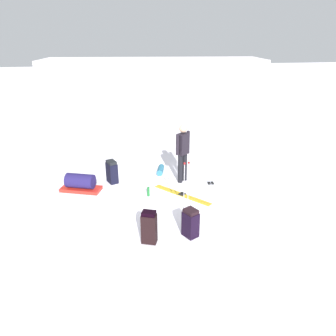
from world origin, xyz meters
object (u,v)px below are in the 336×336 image
(backpack_bright, at_px, (149,227))
(ski_poles_planted_near, at_px, (186,187))
(ski_pair_near, at_px, (211,184))
(sleeping_mat_rolled, at_px, (161,170))
(ski_pair_far, at_px, (182,195))
(backpack_small_spare, at_px, (112,172))
(backpack_large_dark, at_px, (190,223))
(skier_standing, at_px, (183,150))
(gear_sled, at_px, (80,183))
(thermos_bottle, at_px, (148,192))

(backpack_bright, relative_size, ski_poles_planted_near, 0.52)
(ski_pair_near, distance_m, sleeping_mat_rolled, 1.69)
(ski_pair_far, distance_m, backpack_small_spare, 2.18)
(ski_pair_far, height_order, ski_poles_planted_near, ski_poles_planted_near)
(ski_poles_planted_near, xyz_separation_m, sleeping_mat_rolled, (-0.18, 2.68, -0.67))
(backpack_bright, bearing_deg, ski_pair_far, 60.28)
(backpack_large_dark, distance_m, backpack_small_spare, 3.43)
(skier_standing, height_order, gear_sled, skier_standing)
(ski_pair_near, distance_m, ski_poles_planted_near, 2.09)
(ski_pair_near, distance_m, gear_sled, 3.67)
(skier_standing, xyz_separation_m, sleeping_mat_rolled, (-0.53, 0.73, -0.86))
(ski_pair_far, distance_m, backpack_bright, 2.28)
(ski_pair_near, distance_m, backpack_large_dark, 2.71)
(skier_standing, height_order, sleeping_mat_rolled, skier_standing)
(skier_standing, bearing_deg, thermos_bottle, -144.61)
(sleeping_mat_rolled, bearing_deg, gear_sled, -160.09)
(ski_pair_near, xyz_separation_m, ski_poles_planted_near, (-1.11, -1.60, 0.75))
(ski_pair_near, bearing_deg, sleeping_mat_rolled, 140.13)
(backpack_large_dark, bearing_deg, skier_standing, 81.17)
(backpack_bright, bearing_deg, backpack_small_spare, 102.72)
(ski_pair_far, relative_size, thermos_bottle, 5.62)
(ski_pair_far, bearing_deg, backpack_large_dark, -96.97)
(sleeping_mat_rolled, bearing_deg, ski_pair_near, -39.87)
(backpack_large_dark, relative_size, gear_sled, 0.54)
(skier_standing, distance_m, ski_poles_planted_near, 1.99)
(ski_poles_planted_near, relative_size, gear_sled, 1.17)
(gear_sled, distance_m, sleeping_mat_rolled, 2.51)
(backpack_small_spare, relative_size, thermos_bottle, 2.56)
(sleeping_mat_rolled, height_order, thermos_bottle, thermos_bottle)
(ski_poles_planted_near, bearing_deg, backpack_bright, -137.52)
(backpack_bright, height_order, ski_poles_planted_near, ski_poles_planted_near)
(skier_standing, distance_m, thermos_bottle, 1.57)
(backpack_large_dark, height_order, backpack_small_spare, backpack_small_spare)
(ski_pair_far, bearing_deg, thermos_bottle, 173.13)
(thermos_bottle, bearing_deg, sleeping_mat_rolled, 69.57)
(skier_standing, xyz_separation_m, gear_sled, (-2.89, -0.12, -0.73))
(sleeping_mat_rolled, bearing_deg, thermos_bottle, -110.43)
(thermos_bottle, bearing_deg, backpack_large_dark, -71.54)
(backpack_large_dark, height_order, sleeping_mat_rolled, backpack_large_dark)
(backpack_small_spare, height_order, thermos_bottle, backpack_small_spare)
(backpack_small_spare, distance_m, thermos_bottle, 1.42)
(ski_pair_near, height_order, sleeping_mat_rolled, sleeping_mat_rolled)
(ski_poles_planted_near, distance_m, sleeping_mat_rolled, 2.77)
(gear_sled, bearing_deg, ski_pair_near, -3.58)
(backpack_large_dark, xyz_separation_m, backpack_bright, (-0.89, -0.08, 0.04))
(skier_standing, height_order, backpack_large_dark, skier_standing)
(ski_pair_far, xyz_separation_m, backpack_large_dark, (-0.23, -1.88, 0.30))
(skier_standing, relative_size, gear_sled, 1.44)
(skier_standing, distance_m, sleeping_mat_rolled, 1.25)
(ski_pair_far, relative_size, backpack_small_spare, 2.19)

